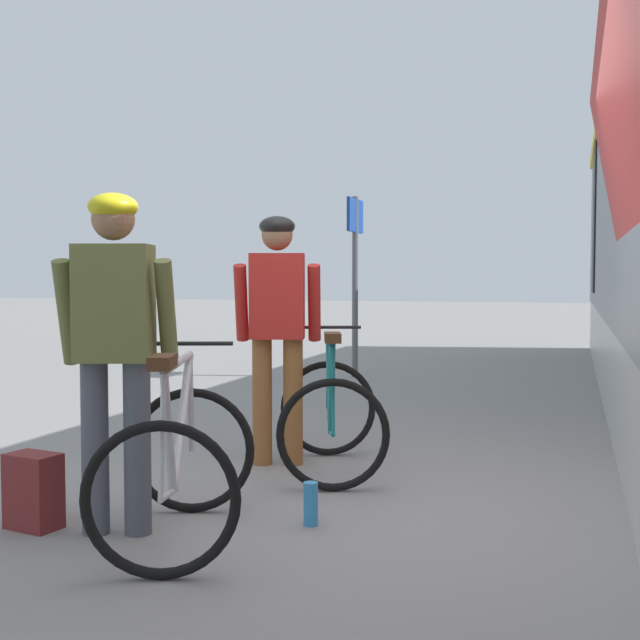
{
  "coord_description": "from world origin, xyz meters",
  "views": [
    {
      "loc": [
        0.96,
        -4.41,
        1.33
      ],
      "look_at": [
        -0.64,
        0.68,
        1.05
      ],
      "focal_mm": 45.35,
      "sensor_mm": 36.0,
      "label": 1
    }
  ],
  "objects_px": {
    "platform_sign_post": "(355,255)",
    "backpack_on_platform": "(33,491)",
    "cyclist_near_in_olive": "(115,331)",
    "water_bottle_near_the_bikes": "(311,504)",
    "bicycle_near_silver": "(178,463)",
    "bicycle_far_teal": "(330,414)",
    "cyclist_far_in_red": "(277,317)"
  },
  "relations": [
    {
      "from": "backpack_on_platform",
      "to": "bicycle_near_silver",
      "type": "bearing_deg",
      "value": 12.06
    },
    {
      "from": "cyclist_near_in_olive",
      "to": "cyclist_far_in_red",
      "type": "height_order",
      "value": "same"
    },
    {
      "from": "cyclist_near_in_olive",
      "to": "backpack_on_platform",
      "type": "relative_size",
      "value": 4.4
    },
    {
      "from": "platform_sign_post",
      "to": "backpack_on_platform",
      "type": "bearing_deg",
      "value": -89.54
    },
    {
      "from": "cyclist_far_in_red",
      "to": "backpack_on_platform",
      "type": "relative_size",
      "value": 4.4
    },
    {
      "from": "bicycle_near_silver",
      "to": "backpack_on_platform",
      "type": "bearing_deg",
      "value": -178.49
    },
    {
      "from": "backpack_on_platform",
      "to": "bicycle_far_teal",
      "type": "bearing_deg",
      "value": 65.84
    },
    {
      "from": "bicycle_far_teal",
      "to": "backpack_on_platform",
      "type": "bearing_deg",
      "value": -124.71
    },
    {
      "from": "cyclist_near_in_olive",
      "to": "backpack_on_platform",
      "type": "xyz_separation_m",
      "value": [
        -0.47,
        -0.06,
        -0.85
      ]
    },
    {
      "from": "cyclist_near_in_olive",
      "to": "bicycle_far_teal",
      "type": "distance_m",
      "value": 1.86
    },
    {
      "from": "backpack_on_platform",
      "to": "platform_sign_post",
      "type": "xyz_separation_m",
      "value": [
        -0.05,
        6.81,
        1.42
      ]
    },
    {
      "from": "bicycle_far_teal",
      "to": "platform_sign_post",
      "type": "bearing_deg",
      "value": 103.14
    },
    {
      "from": "bicycle_near_silver",
      "to": "bicycle_far_teal",
      "type": "relative_size",
      "value": 1.0
    },
    {
      "from": "backpack_on_platform",
      "to": "water_bottle_near_the_bikes",
      "type": "height_order",
      "value": "backpack_on_platform"
    },
    {
      "from": "cyclist_far_in_red",
      "to": "platform_sign_post",
      "type": "bearing_deg",
      "value": 98.76
    },
    {
      "from": "bicycle_near_silver",
      "to": "cyclist_far_in_red",
      "type": "bearing_deg",
      "value": 93.89
    },
    {
      "from": "cyclist_far_in_red",
      "to": "water_bottle_near_the_bikes",
      "type": "height_order",
      "value": "cyclist_far_in_red"
    },
    {
      "from": "bicycle_near_silver",
      "to": "water_bottle_near_the_bikes",
      "type": "bearing_deg",
      "value": 40.27
    },
    {
      "from": "cyclist_near_in_olive",
      "to": "water_bottle_near_the_bikes",
      "type": "xyz_separation_m",
      "value": [
        0.92,
        0.43,
        -0.94
      ]
    },
    {
      "from": "bicycle_near_silver",
      "to": "water_bottle_near_the_bikes",
      "type": "distance_m",
      "value": 0.77
    },
    {
      "from": "cyclist_far_in_red",
      "to": "backpack_on_platform",
      "type": "bearing_deg",
      "value": -112.13
    },
    {
      "from": "cyclist_near_in_olive",
      "to": "platform_sign_post",
      "type": "distance_m",
      "value": 6.79
    },
    {
      "from": "bicycle_near_silver",
      "to": "backpack_on_platform",
      "type": "relative_size",
      "value": 3.1
    },
    {
      "from": "cyclist_near_in_olive",
      "to": "water_bottle_near_the_bikes",
      "type": "bearing_deg",
      "value": 25.02
    },
    {
      "from": "water_bottle_near_the_bikes",
      "to": "cyclist_near_in_olive",
      "type": "bearing_deg",
      "value": -154.98
    },
    {
      "from": "backpack_on_platform",
      "to": "water_bottle_near_the_bikes",
      "type": "distance_m",
      "value": 1.47
    },
    {
      "from": "platform_sign_post",
      "to": "bicycle_near_silver",
      "type": "bearing_deg",
      "value": -82.49
    },
    {
      "from": "cyclist_near_in_olive",
      "to": "water_bottle_near_the_bikes",
      "type": "relative_size",
      "value": 7.53
    },
    {
      "from": "cyclist_far_in_red",
      "to": "bicycle_far_teal",
      "type": "bearing_deg",
      "value": -15.12
    },
    {
      "from": "bicycle_near_silver",
      "to": "backpack_on_platform",
      "type": "xyz_separation_m",
      "value": [
        -0.84,
        -0.02,
        -0.2
      ]
    },
    {
      "from": "bicycle_near_silver",
      "to": "bicycle_far_teal",
      "type": "xyz_separation_m",
      "value": [
        0.31,
        1.63,
        0.0
      ]
    },
    {
      "from": "cyclist_far_in_red",
      "to": "bicycle_near_silver",
      "type": "relative_size",
      "value": 1.42
    }
  ]
}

